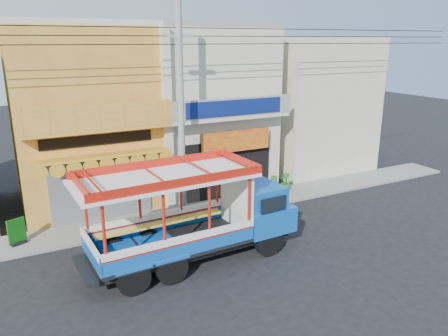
% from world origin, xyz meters
% --- Properties ---
extents(ground, '(90.00, 90.00, 0.00)m').
position_xyz_m(ground, '(0.00, 0.00, 0.00)').
color(ground, black).
rests_on(ground, ground).
extents(sidewalk, '(30.00, 2.00, 0.12)m').
position_xyz_m(sidewalk, '(0.00, 4.00, 0.06)').
color(sidewalk, slate).
rests_on(sidewalk, ground).
extents(shophouse_left, '(6.00, 7.50, 8.24)m').
position_xyz_m(shophouse_left, '(-4.00, 7.96, 4.11)').
color(shophouse_left, '#C5772B').
rests_on(shophouse_left, ground).
extents(shophouse_right, '(6.00, 6.75, 8.24)m').
position_xyz_m(shophouse_right, '(2.00, 7.96, 4.11)').
color(shophouse_right, beige).
rests_on(shophouse_right, ground).
extents(party_pilaster, '(0.35, 0.30, 8.00)m').
position_xyz_m(party_pilaster, '(-1.00, 4.85, 4.00)').
color(party_pilaster, beige).
rests_on(party_pilaster, ground).
extents(filler_building_right, '(6.00, 6.00, 7.60)m').
position_xyz_m(filler_building_right, '(9.00, 8.00, 3.80)').
color(filler_building_right, beige).
rests_on(filler_building_right, ground).
extents(utility_pole, '(28.00, 0.26, 9.00)m').
position_xyz_m(utility_pole, '(-0.85, 3.30, 5.03)').
color(utility_pole, gray).
rests_on(utility_pole, ground).
extents(songthaew_truck, '(7.63, 2.83, 3.51)m').
position_xyz_m(songthaew_truck, '(-1.49, 0.01, 1.69)').
color(songthaew_truck, black).
rests_on(songthaew_truck, ground).
extents(green_sign, '(0.64, 0.49, 1.01)m').
position_xyz_m(green_sign, '(-7.41, 3.97, 0.54)').
color(green_sign, black).
rests_on(green_sign, sidewalk).
extents(potted_plant_a, '(1.17, 1.13, 0.99)m').
position_xyz_m(potted_plant_a, '(1.93, 3.94, 0.61)').
color(potted_plant_a, '#1C651E').
rests_on(potted_plant_a, sidewalk).
extents(potted_plant_b, '(0.67, 0.67, 0.95)m').
position_xyz_m(potted_plant_b, '(4.18, 4.12, 0.60)').
color(potted_plant_b, '#1C651E').
rests_on(potted_plant_b, sidewalk).
extents(potted_plant_c, '(0.55, 0.55, 0.91)m').
position_xyz_m(potted_plant_c, '(4.94, 4.32, 0.58)').
color(potted_plant_c, '#1C651E').
rests_on(potted_plant_c, sidewalk).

